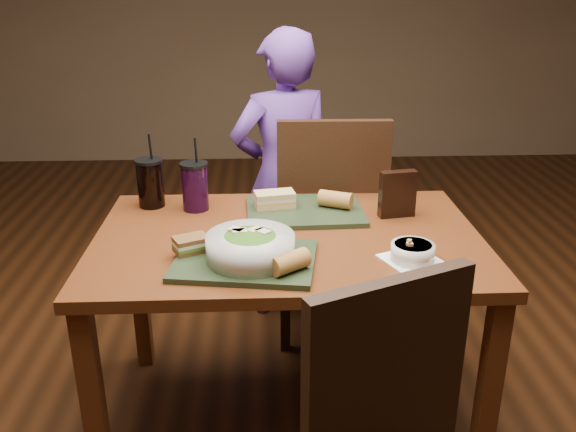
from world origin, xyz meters
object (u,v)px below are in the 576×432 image
(dining_table, at_px, (288,259))
(chip_bag, at_px, (397,194))
(salad_bowl, at_px, (250,246))
(sandwich_far, at_px, (275,199))
(tray_far, at_px, (305,211))
(tray_near, at_px, (245,260))
(diner, at_px, (283,177))
(baguette_near, at_px, (290,262))
(baguette_far, at_px, (336,199))
(cup_cola, at_px, (150,183))
(sandwich_near, at_px, (191,244))
(cup_berry, at_px, (195,186))
(soup_bowl, at_px, (413,252))
(chair_far, at_px, (329,220))

(dining_table, bearing_deg, chip_bag, 21.48)
(salad_bowl, distance_m, sandwich_far, 0.45)
(dining_table, height_order, tray_far, tray_far)
(tray_near, bearing_deg, dining_table, 55.98)
(tray_near, bearing_deg, diner, 81.69)
(chip_bag, bearing_deg, baguette_near, -141.31)
(diner, relative_size, baguette_near, 11.59)
(baguette_far, bearing_deg, sandwich_far, 176.01)
(cup_cola, bearing_deg, sandwich_near, -66.76)
(baguette_near, xyz_separation_m, cup_cola, (-0.49, 0.61, 0.05))
(chip_bag, bearing_deg, sandwich_far, 161.47)
(diner, height_order, salad_bowl, diner)
(cup_berry, bearing_deg, baguette_near, -60.04)
(tray_near, height_order, sandwich_near, sandwich_near)
(dining_table, bearing_deg, soup_bowl, -29.93)
(chair_far, xyz_separation_m, tray_near, (-0.34, -0.75, 0.18))
(soup_bowl, bearing_deg, dining_table, 150.07)
(soup_bowl, xyz_separation_m, sandwich_near, (-0.68, 0.06, 0.01))
(diner, distance_m, chip_bag, 0.80)
(salad_bowl, height_order, baguette_far, salad_bowl)
(dining_table, height_order, cup_berry, cup_berry)
(tray_far, xyz_separation_m, sandwich_far, (-0.11, 0.03, 0.04))
(baguette_far, xyz_separation_m, chip_bag, (0.22, -0.05, 0.04))
(sandwich_far, xyz_separation_m, cup_berry, (-0.29, 0.03, 0.04))
(soup_bowl, xyz_separation_m, chip_bag, (0.03, 0.37, 0.05))
(dining_table, bearing_deg, cup_berry, 141.94)
(tray_near, bearing_deg, baguette_far, 52.17)
(tray_far, xyz_separation_m, soup_bowl, (0.30, -0.41, 0.02))
(diner, distance_m, baguette_far, 0.66)
(baguette_far, height_order, chip_bag, chip_bag)
(tray_far, xyz_separation_m, cup_berry, (-0.40, 0.06, 0.08))
(dining_table, bearing_deg, tray_far, 70.61)
(sandwich_near, bearing_deg, salad_bowl, -19.11)
(baguette_near, bearing_deg, sandwich_far, 93.34)
(dining_table, relative_size, chip_bag, 7.62)
(chair_far, distance_m, cup_berry, 0.66)
(chip_bag, bearing_deg, baguette_far, 156.55)
(chair_far, distance_m, soup_bowl, 0.80)
(salad_bowl, distance_m, cup_berry, 0.52)
(chair_far, height_order, cup_berry, chair_far)
(cup_cola, bearing_deg, diner, 45.94)
(baguette_far, bearing_deg, dining_table, -131.21)
(chair_far, xyz_separation_m, soup_bowl, (0.17, -0.76, 0.20))
(chair_far, distance_m, salad_bowl, 0.86)
(sandwich_near, height_order, cup_berry, cup_berry)
(cup_cola, distance_m, cup_berry, 0.18)
(sandwich_far, bearing_deg, diner, 85.07)
(cup_berry, bearing_deg, soup_bowl, -33.97)
(diner, height_order, sandwich_far, diner)
(cup_cola, bearing_deg, baguette_far, -7.72)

